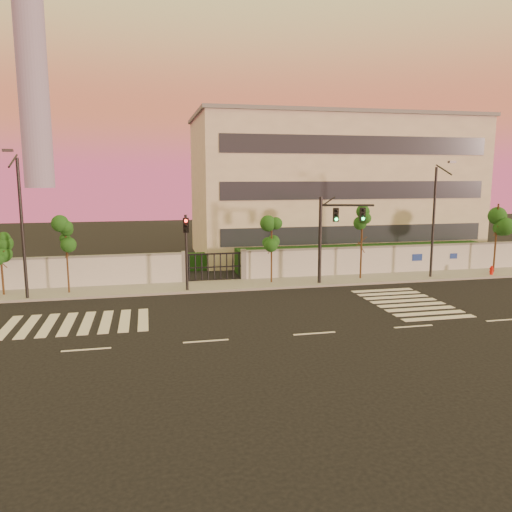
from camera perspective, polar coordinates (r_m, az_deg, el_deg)
The scene contains 17 objects.
ground at distance 23.32m, azimuth 6.70°, elevation -8.80°, with size 120.00×120.00×0.00m, color black.
sidewalk at distance 33.05m, azimuth 0.75°, elevation -3.19°, with size 60.00×3.00×0.15m, color gray.
perimeter_wall at distance 34.31m, azimuth 0.35°, elevation -1.03°, with size 60.00×0.36×2.20m.
hedge_row at distance 37.22m, azimuth 1.02°, elevation -0.61°, with size 41.00×4.25×1.80m.
institutional_building at distance 45.93m, azimuth 8.54°, elevation 7.86°, with size 24.40×12.40×12.25m.
distant_skyscraper at distance 311.25m, azimuth -24.21°, elevation 18.63°, with size 16.00×16.00×118.00m.
road_markings at distance 26.35m, azimuth 0.74°, elevation -6.58°, with size 57.00×7.62×0.02m.
street_tree_b at distance 32.93m, azimuth -27.15°, elevation 0.64°, with size 1.47×1.17×3.87m.
street_tree_c at distance 31.85m, azimuth -20.87°, elevation 1.85°, with size 1.30×1.04×4.66m.
street_tree_d at distance 32.76m, azimuth 1.82°, elevation 2.38°, with size 1.35×1.08×4.45m.
street_tree_e at distance 34.70m, azimuth 12.05°, elevation 3.38°, with size 1.55×1.23×5.12m.
street_tree_f at distance 40.39m, azimuth 25.85°, elevation 3.48°, with size 1.64×1.31×5.14m.
traffic_signal_main at distance 32.96m, azimuth 8.56°, elevation 3.00°, with size 3.62×1.11×5.80m.
traffic_signal_secondary at distance 30.73m, azimuth -7.97°, elevation 1.42°, with size 0.37×0.35×4.82m.
streetlight_west at distance 31.07m, azimuth -25.28°, elevation 3.59°, with size 0.51×2.05×8.53m.
streetlight_east at distance 36.35m, azimuth 19.79°, elevation 4.25°, with size 0.48×1.95×8.09m.
fire_hydrant at distance 39.41m, azimuth 25.32°, elevation -1.59°, with size 0.31×0.29×0.79m.
Camera 1 is at (-7.35, -20.92, 7.21)m, focal length 35.00 mm.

